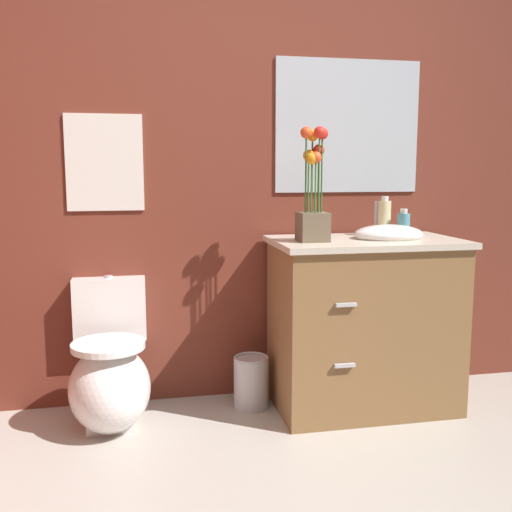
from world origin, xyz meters
TOP-DOWN VIEW (x-y plane):
  - wall_back at (0.20, 1.67)m, footprint 4.40×0.05m
  - toilet at (-0.76, 1.37)m, footprint 0.38×0.59m
  - vanity_cabinet at (0.51, 1.34)m, footprint 0.94×0.56m
  - flower_vase at (0.22, 1.30)m, footprint 0.14×0.14m
  - soap_bottle at (0.73, 1.39)m, footprint 0.06×0.06m
  - lotion_bottle at (0.66, 1.46)m, footprint 0.07×0.07m
  - trash_bin at (-0.06, 1.44)m, footprint 0.18×0.18m
  - wall_poster at (-0.76, 1.64)m, footprint 0.38×0.01m
  - wall_mirror at (0.51, 1.64)m, footprint 0.80×0.01m

SIDE VIEW (x-z plane):
  - trash_bin at x=-0.06m, z-range 0.00..0.27m
  - toilet at x=-0.76m, z-range -0.10..0.59m
  - vanity_cabinet at x=0.51m, z-range -0.08..0.98m
  - soap_bottle at x=0.73m, z-range 0.87..1.01m
  - lotion_bottle at x=0.66m, z-range 0.87..1.08m
  - flower_vase at x=0.22m, z-range 0.81..1.36m
  - wall_back at x=0.20m, z-range 0.00..2.50m
  - wall_poster at x=-0.76m, z-range 1.02..1.49m
  - wall_mirror at x=0.51m, z-range 1.10..1.80m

